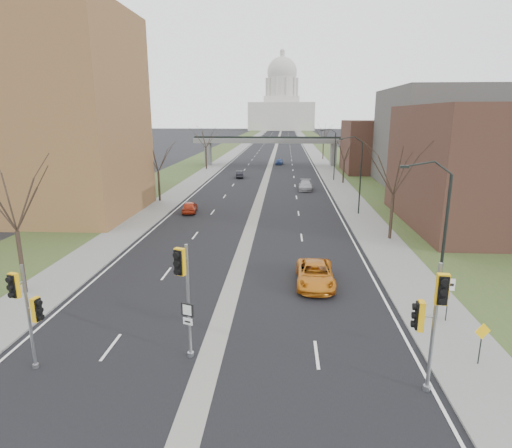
# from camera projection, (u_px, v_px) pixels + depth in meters

# --- Properties ---
(ground) EXTENTS (700.00, 700.00, 0.00)m
(ground) POSITION_uv_depth(u_px,v_px,m) (204.00, 376.00, 18.63)
(ground) COLOR black
(ground) RESTS_ON ground
(road_surface) EXTENTS (20.00, 600.00, 0.01)m
(road_surface) POSITION_uv_depth(u_px,v_px,m) (277.00, 145.00, 163.63)
(road_surface) COLOR black
(road_surface) RESTS_ON ground
(median_strip) EXTENTS (1.20, 600.00, 0.02)m
(median_strip) POSITION_uv_depth(u_px,v_px,m) (277.00, 145.00, 163.63)
(median_strip) COLOR gray
(median_strip) RESTS_ON ground
(sidewalk_right) EXTENTS (4.00, 600.00, 0.12)m
(sidewalk_right) POSITION_uv_depth(u_px,v_px,m) (308.00, 145.00, 162.83)
(sidewalk_right) COLOR gray
(sidewalk_right) RESTS_ON ground
(sidewalk_left) EXTENTS (4.00, 600.00, 0.12)m
(sidewalk_left) POSITION_uv_depth(u_px,v_px,m) (245.00, 144.00, 164.41)
(sidewalk_left) COLOR gray
(sidewalk_left) RESTS_ON ground
(grass_verge_right) EXTENTS (8.00, 600.00, 0.10)m
(grass_verge_right) POSITION_uv_depth(u_px,v_px,m) (324.00, 145.00, 162.44)
(grass_verge_right) COLOR #2A3D1C
(grass_verge_right) RESTS_ON ground
(grass_verge_left) EXTENTS (8.00, 600.00, 0.10)m
(grass_verge_left) POSITION_uv_depth(u_px,v_px,m) (230.00, 144.00, 164.80)
(grass_verge_left) COLOR #2A3D1C
(grass_verge_left) RESTS_ON ground
(apartment_building) EXTENTS (25.00, 16.00, 22.00)m
(apartment_building) POSITION_uv_depth(u_px,v_px,m) (17.00, 115.00, 46.62)
(apartment_building) COLOR brown
(apartment_building) RESTS_ON ground
(commercial_block_near) EXTENTS (16.00, 20.00, 12.00)m
(commercial_block_near) POSITION_uv_depth(u_px,v_px,m) (492.00, 167.00, 42.64)
(commercial_block_near) COLOR #442A1F
(commercial_block_near) RESTS_ON ground
(commercial_block_mid) EXTENTS (18.00, 22.00, 15.00)m
(commercial_block_mid) POSITION_uv_depth(u_px,v_px,m) (447.00, 139.00, 65.21)
(commercial_block_mid) COLOR #504D49
(commercial_block_mid) RESTS_ON ground
(commercial_block_far) EXTENTS (14.00, 14.00, 10.00)m
(commercial_block_far) POSITION_uv_depth(u_px,v_px,m) (381.00, 147.00, 83.62)
(commercial_block_far) COLOR #442A1F
(commercial_block_far) RESTS_ON ground
(pedestrian_bridge) EXTENTS (34.00, 3.00, 6.45)m
(pedestrian_bridge) POSITION_uv_depth(u_px,v_px,m) (270.00, 144.00, 94.77)
(pedestrian_bridge) COLOR slate
(pedestrian_bridge) RESTS_ON ground
(capitol) EXTENTS (48.00, 42.00, 55.75)m
(capitol) POSITION_uv_depth(u_px,v_px,m) (282.00, 105.00, 323.37)
(capitol) COLOR beige
(capitol) RESTS_ON ground
(streetlight_near) EXTENTS (2.61, 0.20, 8.70)m
(streetlight_near) POSITION_uv_depth(u_px,v_px,m) (433.00, 197.00, 21.99)
(streetlight_near) COLOR black
(streetlight_near) RESTS_ON sidewalk_right
(streetlight_mid) EXTENTS (2.61, 0.20, 8.70)m
(streetlight_mid) POSITION_uv_depth(u_px,v_px,m) (355.00, 153.00, 47.13)
(streetlight_mid) COLOR black
(streetlight_mid) RESTS_ON sidewalk_right
(streetlight_far) EXTENTS (2.61, 0.20, 8.70)m
(streetlight_far) POSITION_uv_depth(u_px,v_px,m) (331.00, 140.00, 72.26)
(streetlight_far) COLOR black
(streetlight_far) RESTS_ON sidewalk_right
(tree_left_a) EXTENTS (7.20, 7.20, 9.40)m
(tree_left_a) POSITION_uv_depth(u_px,v_px,m) (11.00, 191.00, 25.58)
(tree_left_a) COLOR #382B21
(tree_left_a) RESTS_ON sidewalk_left
(tree_left_b) EXTENTS (6.75, 6.75, 8.81)m
(tree_left_b) POSITION_uv_depth(u_px,v_px,m) (157.00, 154.00, 54.68)
(tree_left_b) COLOR #382B21
(tree_left_b) RESTS_ON sidewalk_left
(tree_left_c) EXTENTS (7.65, 7.65, 9.99)m
(tree_left_c) POSITION_uv_depth(u_px,v_px,m) (205.00, 135.00, 87.34)
(tree_left_c) COLOR #382B21
(tree_left_c) RESTS_ON sidewalk_left
(tree_right_a) EXTENTS (7.20, 7.20, 9.40)m
(tree_right_a) POSITION_uv_depth(u_px,v_px,m) (395.00, 167.00, 37.41)
(tree_right_a) COLOR #382B21
(tree_right_a) RESTS_ON sidewalk_right
(tree_right_b) EXTENTS (6.30, 6.30, 8.22)m
(tree_right_b) POSITION_uv_depth(u_px,v_px,m) (345.00, 148.00, 69.51)
(tree_right_b) COLOR #382B21
(tree_right_b) RESTS_ON sidewalk_right
(tree_right_c) EXTENTS (7.65, 7.65, 9.99)m
(tree_right_c) POSITION_uv_depth(u_px,v_px,m) (324.00, 131.00, 107.87)
(tree_right_c) COLOR #382B21
(tree_right_c) RESTS_ON sidewalk_right
(signal_pole_left) EXTENTS (1.05, 0.82, 4.91)m
(signal_pole_left) POSITION_uv_depth(u_px,v_px,m) (27.00, 304.00, 18.21)
(signal_pole_left) COLOR gray
(signal_pole_left) RESTS_ON ground
(signal_pole_median) EXTENTS (0.77, 0.92, 5.51)m
(signal_pole_median) POSITION_uv_depth(u_px,v_px,m) (184.00, 282.00, 18.91)
(signal_pole_median) COLOR gray
(signal_pole_median) RESTS_ON ground
(signal_pole_right) EXTENTS (0.96, 1.06, 5.56)m
(signal_pole_right) POSITION_uv_depth(u_px,v_px,m) (431.00, 311.00, 16.59)
(signal_pole_right) COLOR gray
(signal_pole_right) RESTS_ON ground
(speed_limit_sign) EXTENTS (0.53, 0.10, 2.46)m
(speed_limit_sign) POSITION_uv_depth(u_px,v_px,m) (449.00, 292.00, 22.96)
(speed_limit_sign) COLOR black
(speed_limit_sign) RESTS_ON sidewalk_right
(warning_sign) EXTENTS (0.77, 0.22, 2.02)m
(warning_sign) POSITION_uv_depth(u_px,v_px,m) (482.00, 337.00, 19.01)
(warning_sign) COLOR black
(warning_sign) RESTS_ON sidewalk_right
(car_left_near) EXTENTS (2.03, 4.06, 1.33)m
(car_left_near) POSITION_uv_depth(u_px,v_px,m) (190.00, 207.00, 49.71)
(car_left_near) COLOR #B73014
(car_left_near) RESTS_ON ground
(car_left_far) EXTENTS (1.77, 3.90, 1.24)m
(car_left_far) POSITION_uv_depth(u_px,v_px,m) (239.00, 174.00, 77.41)
(car_left_far) COLOR black
(car_left_far) RESTS_ON ground
(car_right_near) EXTENTS (2.55, 5.37, 1.48)m
(car_right_near) POSITION_uv_depth(u_px,v_px,m) (315.00, 274.00, 28.46)
(car_right_near) COLOR orange
(car_right_near) RESTS_ON ground
(car_right_mid) EXTENTS (2.21, 5.00, 1.43)m
(car_right_mid) POSITION_uv_depth(u_px,v_px,m) (305.00, 185.00, 64.62)
(car_right_mid) COLOR #9D9CA3
(car_right_mid) RESTS_ON ground
(car_right_far) EXTENTS (2.01, 4.08, 1.34)m
(car_right_far) POSITION_uv_depth(u_px,v_px,m) (279.00, 161.00, 98.18)
(car_right_far) COLOR navy
(car_right_far) RESTS_ON ground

